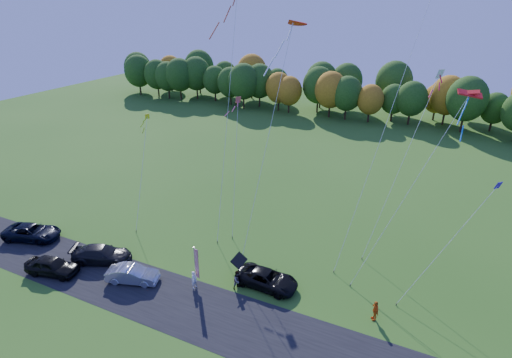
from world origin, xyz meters
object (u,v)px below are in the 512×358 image
at_px(black_suv, 267,279).
at_px(silver_sedan, 133,274).
at_px(feather_flag, 196,263).
at_px(person_east, 375,310).

xyz_separation_m(black_suv, silver_sedan, (-10.45, -4.25, 0.00)).
relative_size(silver_sedan, feather_flag, 1.18).
relative_size(black_suv, silver_sedan, 1.18).
height_order(silver_sedan, feather_flag, feather_flag).
bearing_deg(silver_sedan, person_east, -95.65).
bearing_deg(black_suv, silver_sedan, 113.93).
xyz_separation_m(silver_sedan, person_east, (19.18, 4.19, 0.10)).
relative_size(person_east, feather_flag, 0.44).
relative_size(black_suv, person_east, 3.13).
distance_m(person_east, feather_flag, 14.24).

